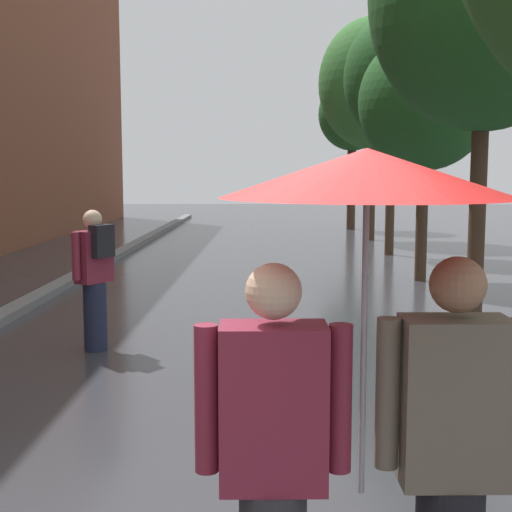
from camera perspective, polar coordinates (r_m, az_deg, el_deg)
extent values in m
cube|color=slate|center=(13.27, -14.64, -1.84)|extent=(0.30, 36.00, 0.12)
cylinder|color=#473323|center=(9.48, 17.30, 3.14)|extent=(0.21, 0.21, 2.91)
cylinder|color=#473323|center=(13.33, 13.14, 2.99)|extent=(0.21, 0.21, 2.32)
ellipsoid|color=#235623|center=(13.36, 13.39, 11.92)|extent=(2.38, 2.38, 2.46)
cylinder|color=#473323|center=(17.29, 10.71, 5.19)|extent=(0.22, 0.22, 3.08)
ellipsoid|color=#235623|center=(17.41, 10.91, 13.83)|extent=(2.30, 2.30, 2.87)
cylinder|color=#473323|center=(20.90, 9.17, 5.49)|extent=(0.27, 0.27, 3.08)
ellipsoid|color=#387533|center=(21.03, 9.33, 13.49)|extent=(3.08, 3.08, 3.70)
cylinder|color=#473323|center=(24.62, 7.64, 5.61)|extent=(0.29, 0.29, 2.98)
ellipsoid|color=#235623|center=(24.68, 7.73, 11.21)|extent=(2.30, 2.30, 2.45)
cube|color=maroon|center=(2.72, 1.39, -11.97)|extent=(0.41, 0.23, 0.63)
sphere|color=beige|center=(2.61, 1.42, -2.84)|extent=(0.21, 0.21, 0.21)
cylinder|color=maroon|center=(2.71, -4.00, -11.34)|extent=(0.09, 0.09, 0.56)
cylinder|color=maroon|center=(2.73, 6.75, -11.26)|extent=(0.09, 0.09, 0.56)
cube|color=#665B4C|center=(2.82, 15.57, -11.16)|extent=(0.41, 0.23, 0.64)
sphere|color=#9E7051|center=(2.71, 15.87, -2.23)|extent=(0.21, 0.21, 0.21)
cylinder|color=#665B4C|center=(2.75, 10.49, -10.77)|extent=(0.09, 0.09, 0.57)
cylinder|color=#9E9EA3|center=(2.71, 8.63, -7.16)|extent=(0.02, 0.02, 1.15)
cone|color=red|center=(2.63, 8.89, 6.59)|extent=(1.08, 1.08, 0.18)
cylinder|color=#1E233D|center=(8.23, -12.76, -4.74)|extent=(0.26, 0.26, 0.78)
cube|color=maroon|center=(8.12, -12.89, -0.04)|extent=(0.41, 0.45, 0.58)
sphere|color=beige|center=(8.09, -12.97, 2.89)|extent=(0.21, 0.21, 0.21)
cylinder|color=maroon|center=(7.96, -14.23, -0.01)|extent=(0.09, 0.09, 0.52)
cylinder|color=maroon|center=(8.29, -11.61, 0.33)|extent=(0.09, 0.09, 0.52)
cube|color=black|center=(8.00, -12.25, 1.18)|extent=(0.26, 0.29, 0.36)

